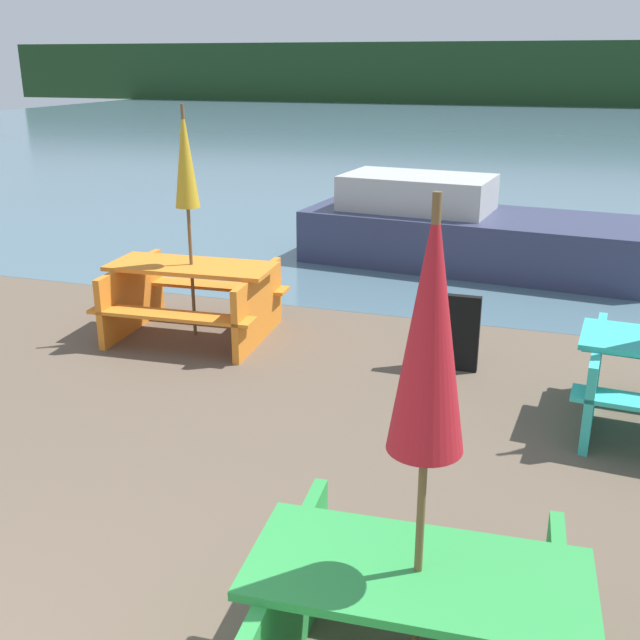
{
  "coord_description": "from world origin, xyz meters",
  "views": [
    {
      "loc": [
        2.36,
        -0.93,
        2.85
      ],
      "look_at": [
        0.57,
        4.52,
        0.85
      ],
      "focal_mm": 42.0,
      "sensor_mm": 36.0,
      "label": 1
    }
  ],
  "objects": [
    {
      "name": "water",
      "position": [
        0.0,
        32.23,
        -0.0
      ],
      "size": [
        60.0,
        50.0,
        0.0
      ],
      "color": "slate",
      "rests_on": "ground_plane"
    },
    {
      "name": "far_treeline",
      "position": [
        0.0,
        52.23,
        2.0
      ],
      "size": [
        80.0,
        1.6,
        4.0
      ],
      "color": "#1E3D1E",
      "rests_on": "water"
    },
    {
      "name": "picnic_table_green",
      "position": [
        1.92,
        1.8,
        0.44
      ],
      "size": [
        1.59,
        1.47,
        0.73
      ],
      "rotation": [
        0.0,
        0.0,
        0.06
      ],
      "color": "green",
      "rests_on": "ground_plane"
    },
    {
      "name": "picnic_table_orange",
      "position": [
        -1.33,
        5.94,
        0.47
      ],
      "size": [
        1.83,
        1.48,
        0.8
      ],
      "rotation": [
        0.0,
        0.0,
        0.06
      ],
      "color": "orange",
      "rests_on": "ground_plane"
    },
    {
      "name": "umbrella_crimson",
      "position": [
        1.92,
        1.8,
        1.84
      ],
      "size": [
        0.32,
        0.32,
        2.39
      ],
      "color": "brown",
      "rests_on": "ground_plane"
    },
    {
      "name": "umbrella_gold",
      "position": [
        -1.33,
        5.94,
        1.89
      ],
      "size": [
        0.25,
        0.25,
        2.44
      ],
      "color": "brown",
      "rests_on": "ground_plane"
    },
    {
      "name": "boat",
      "position": [
        1.02,
        9.88,
        0.48
      ],
      "size": [
        5.0,
        2.29,
        1.26
      ],
      "rotation": [
        0.0,
        0.0,
        -0.1
      ],
      "color": "#333856",
      "rests_on": "water"
    },
    {
      "name": "signboard",
      "position": [
        1.45,
        5.87,
        0.38
      ],
      "size": [
        0.55,
        0.08,
        0.75
      ],
      "color": "black",
      "rests_on": "ground_plane"
    }
  ]
}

